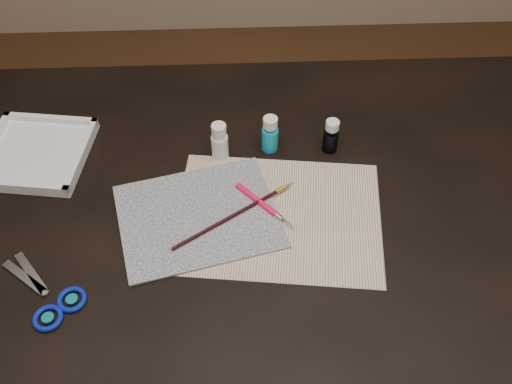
{
  "coord_description": "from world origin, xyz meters",
  "views": [
    {
      "loc": [
        -0.03,
        -0.67,
        1.58
      ],
      "look_at": [
        0.0,
        0.0,
        0.8
      ],
      "focal_mm": 40.0,
      "sensor_mm": 36.0,
      "label": 1
    }
  ],
  "objects_px": {
    "paint_bottle_navy": "(331,136)",
    "scissors": "(36,290)",
    "paper": "(278,216)",
    "palette_tray": "(36,152)",
    "paint_bottle_white": "(220,141)",
    "canvas": "(198,216)",
    "paint_bottle_cyan": "(270,134)"
  },
  "relations": [
    {
      "from": "paper",
      "to": "paint_bottle_cyan",
      "type": "distance_m",
      "value": 0.18
    },
    {
      "from": "canvas",
      "to": "paint_bottle_navy",
      "type": "relative_size",
      "value": 3.8
    },
    {
      "from": "scissors",
      "to": "paint_bottle_white",
      "type": "bearing_deg",
      "value": -96.97
    },
    {
      "from": "paint_bottle_navy",
      "to": "scissors",
      "type": "relative_size",
      "value": 0.4
    },
    {
      "from": "scissors",
      "to": "palette_tray",
      "type": "height_order",
      "value": "palette_tray"
    },
    {
      "from": "paper",
      "to": "canvas",
      "type": "bearing_deg",
      "value": 178.51
    },
    {
      "from": "paper",
      "to": "paint_bottle_navy",
      "type": "relative_size",
      "value": 5.03
    },
    {
      "from": "paint_bottle_white",
      "to": "palette_tray",
      "type": "xyz_separation_m",
      "value": [
        -0.37,
        0.01,
        -0.03
      ]
    },
    {
      "from": "scissors",
      "to": "paper",
      "type": "bearing_deg",
      "value": -122.73
    },
    {
      "from": "palette_tray",
      "to": "paint_bottle_navy",
      "type": "bearing_deg",
      "value": -0.26
    },
    {
      "from": "paint_bottle_navy",
      "to": "palette_tray",
      "type": "height_order",
      "value": "paint_bottle_navy"
    },
    {
      "from": "palette_tray",
      "to": "scissors",
      "type": "bearing_deg",
      "value": -78.54
    },
    {
      "from": "palette_tray",
      "to": "paint_bottle_cyan",
      "type": "bearing_deg",
      "value": 0.62
    },
    {
      "from": "paint_bottle_cyan",
      "to": "palette_tray",
      "type": "bearing_deg",
      "value": -179.38
    },
    {
      "from": "paint_bottle_white",
      "to": "paint_bottle_navy",
      "type": "height_order",
      "value": "paint_bottle_white"
    },
    {
      "from": "canvas",
      "to": "scissors",
      "type": "distance_m",
      "value": 0.3
    },
    {
      "from": "paper",
      "to": "paint_bottle_white",
      "type": "bearing_deg",
      "value": 123.22
    },
    {
      "from": "canvas",
      "to": "paint_bottle_navy",
      "type": "height_order",
      "value": "paint_bottle_navy"
    },
    {
      "from": "paint_bottle_white",
      "to": "paint_bottle_cyan",
      "type": "distance_m",
      "value": 0.1
    },
    {
      "from": "paint_bottle_cyan",
      "to": "paint_bottle_navy",
      "type": "height_order",
      "value": "paint_bottle_cyan"
    },
    {
      "from": "canvas",
      "to": "scissors",
      "type": "relative_size",
      "value": 1.51
    },
    {
      "from": "paper",
      "to": "palette_tray",
      "type": "distance_m",
      "value": 0.51
    },
    {
      "from": "canvas",
      "to": "paint_bottle_navy",
      "type": "xyz_separation_m",
      "value": [
        0.26,
        0.17,
        0.03
      ]
    },
    {
      "from": "canvas",
      "to": "paint_bottle_white",
      "type": "xyz_separation_m",
      "value": [
        0.04,
        0.16,
        0.04
      ]
    },
    {
      "from": "paper",
      "to": "paint_bottle_white",
      "type": "height_order",
      "value": "paint_bottle_white"
    },
    {
      "from": "canvas",
      "to": "paint_bottle_white",
      "type": "bearing_deg",
      "value": 75.38
    },
    {
      "from": "paint_bottle_cyan",
      "to": "palette_tray",
      "type": "distance_m",
      "value": 0.47
    },
    {
      "from": "paper",
      "to": "paint_bottle_navy",
      "type": "bearing_deg",
      "value": 55.71
    },
    {
      "from": "paint_bottle_navy",
      "to": "palette_tray",
      "type": "xyz_separation_m",
      "value": [
        -0.59,
        0.0,
        -0.03
      ]
    },
    {
      "from": "paint_bottle_white",
      "to": "palette_tray",
      "type": "bearing_deg",
      "value": 178.13
    },
    {
      "from": "paper",
      "to": "paint_bottle_white",
      "type": "relative_size",
      "value": 4.61
    },
    {
      "from": "paint_bottle_white",
      "to": "palette_tray",
      "type": "relative_size",
      "value": 0.41
    }
  ]
}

